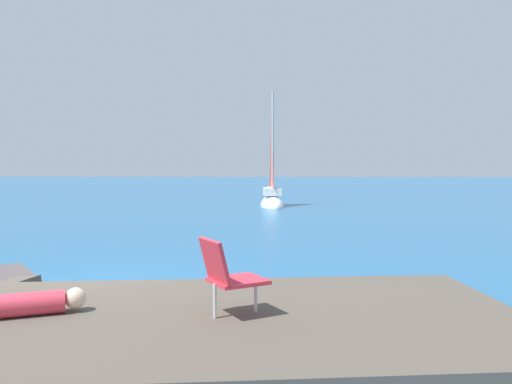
# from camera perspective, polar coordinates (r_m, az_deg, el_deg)

# --- Properties ---
(ground_plane) EXTENTS (160.00, 160.00, 0.00)m
(ground_plane) POSITION_cam_1_polar(r_m,az_deg,el_deg) (8.58, -17.96, -11.06)
(ground_plane) COLOR #236093
(shore_ledge) EXTENTS (8.54, 4.01, 0.54)m
(shore_ledge) POSITION_cam_1_polar(r_m,az_deg,el_deg) (5.56, -14.80, -15.95)
(shore_ledge) COLOR brown
(shore_ledge) RESTS_ON ground
(sailboat_near) EXTENTS (1.41, 3.41, 6.23)m
(sailboat_near) POSITION_cam_1_polar(r_m,az_deg,el_deg) (25.31, 1.80, -0.87)
(sailboat_near) COLOR white
(sailboat_near) RESTS_ON ground
(person_sunbather) EXTENTS (1.68, 0.80, 0.25)m
(person_sunbather) POSITION_cam_1_polar(r_m,az_deg,el_deg) (5.79, -26.44, -11.43)
(person_sunbather) COLOR #DB384C
(person_sunbather) RESTS_ON shore_ledge
(beach_chair) EXTENTS (0.76, 0.71, 0.80)m
(beach_chair) POSITION_cam_1_polar(r_m,az_deg,el_deg) (5.21, -3.19, -9.04)
(beach_chair) COLOR #E03342
(beach_chair) RESTS_ON shore_ledge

